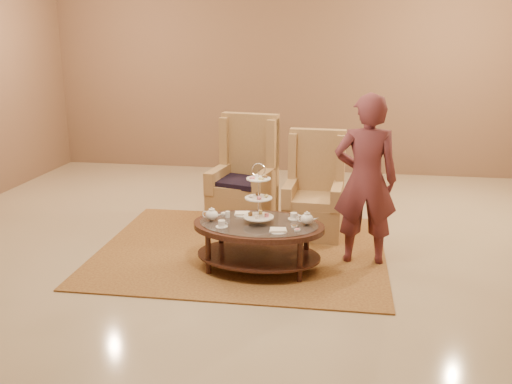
% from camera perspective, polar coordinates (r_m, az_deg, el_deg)
% --- Properties ---
extents(ground, '(8.00, 8.00, 0.00)m').
position_cam_1_polar(ground, '(5.87, -0.41, -6.78)').
color(ground, tan).
rests_on(ground, ground).
extents(ceiling, '(8.00, 8.00, 0.02)m').
position_cam_1_polar(ceiling, '(5.87, -0.41, -6.78)').
color(ceiling, beige).
rests_on(ceiling, ground).
extents(wall_back, '(8.00, 0.04, 3.50)m').
position_cam_1_polar(wall_back, '(9.41, 3.80, 12.61)').
color(wall_back, brown).
rests_on(wall_back, ground).
extents(rug, '(3.03, 2.53, 0.02)m').
position_cam_1_polar(rug, '(6.10, -1.40, -5.80)').
color(rug, olive).
rests_on(rug, ground).
extents(tea_table, '(1.32, 0.94, 1.07)m').
position_cam_1_polar(tea_table, '(5.51, 0.25, -3.99)').
color(tea_table, black).
rests_on(tea_table, ground).
extents(armchair_left, '(0.81, 0.83, 1.30)m').
position_cam_1_polar(armchair_left, '(6.90, -1.12, 0.54)').
color(armchair_left, '#A8804F').
rests_on(armchair_left, ground).
extents(armchair_right, '(0.67, 0.69, 1.18)m').
position_cam_1_polar(armchair_right, '(6.54, 5.86, -0.79)').
color(armchair_right, '#A8804F').
rests_on(armchair_right, ground).
extents(person, '(0.64, 0.43, 1.70)m').
position_cam_1_polar(person, '(5.65, 10.91, 1.15)').
color(person, '#5A262B').
rests_on(person, ground).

